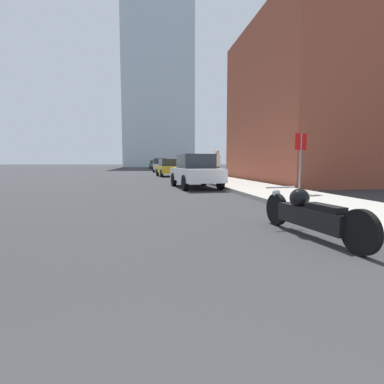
# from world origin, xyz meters

# --- Properties ---
(sidewalk) EXTENTS (2.85, 240.00, 0.15)m
(sidewalk) POSITION_xyz_m (5.26, 40.00, 0.07)
(sidewalk) COLOR #9E998E
(sidewalk) RESTS_ON ground_plane
(brick_storefront) EXTENTS (12.83, 11.33, 9.92)m
(brick_storefront) POSITION_xyz_m (13.30, 18.29, 4.96)
(brick_storefront) COLOR brown
(brick_storefront) RESTS_ON ground_plane
(distant_tower) EXTENTS (19.20, 19.20, 63.07)m
(distant_tower) POSITION_xyz_m (4.67, 90.33, 31.54)
(distant_tower) COLOR silver
(distant_tower) RESTS_ON ground_plane
(motorcycle) EXTENTS (0.63, 2.68, 0.80)m
(motorcycle) POSITION_xyz_m (2.90, 4.91, 0.39)
(motorcycle) COLOR black
(motorcycle) RESTS_ON ground_plane
(parked_car_white) EXTENTS (2.14, 4.54, 1.65)m
(parked_car_white) POSITION_xyz_m (2.73, 14.93, 0.84)
(parked_car_white) COLOR silver
(parked_car_white) RESTS_ON ground_plane
(parked_car_yellow) EXTENTS (2.14, 4.15, 1.56)m
(parked_car_yellow) POSITION_xyz_m (2.48, 27.31, 0.79)
(parked_car_yellow) COLOR gold
(parked_car_yellow) RESTS_ON ground_plane
(parked_car_silver) EXTENTS (1.96, 4.36, 1.78)m
(parked_car_silver) POSITION_xyz_m (2.43, 40.01, 0.88)
(parked_car_silver) COLOR #BCBCC1
(parked_car_silver) RESTS_ON ground_plane
(parked_car_red) EXTENTS (1.95, 4.29, 1.74)m
(parked_car_red) POSITION_xyz_m (2.67, 51.53, 0.87)
(parked_car_red) COLOR red
(parked_car_red) RESTS_ON ground_plane
(parked_car_green) EXTENTS (2.15, 4.59, 1.68)m
(parked_car_green) POSITION_xyz_m (2.60, 63.26, 0.85)
(parked_car_green) COLOR #1E6B33
(parked_car_green) RESTS_ON ground_plane
(stop_sign) EXTENTS (0.57, 0.26, 2.15)m
(stop_sign) POSITION_xyz_m (5.84, 10.49, 1.62)
(stop_sign) COLOR slate
(stop_sign) RESTS_ON sidewalk
(pedestrian) EXTENTS (0.36, 0.26, 1.84)m
(pedestrian) POSITION_xyz_m (4.47, 17.47, 1.11)
(pedestrian) COLOR brown
(pedestrian) RESTS_ON sidewalk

